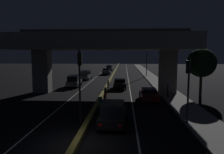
# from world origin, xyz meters

# --- Properties ---
(ground_plane) EXTENTS (200.00, 200.00, 0.00)m
(ground_plane) POSITION_xyz_m (0.00, 0.00, 0.00)
(ground_plane) COLOR black
(lane_line_left_inner) EXTENTS (0.12, 126.00, 0.00)m
(lane_line_left_inner) POSITION_xyz_m (-3.56, 35.00, 0.00)
(lane_line_left_inner) COLOR beige
(lane_line_left_inner) RESTS_ON ground_plane
(lane_line_right_inner) EXTENTS (0.12, 126.00, 0.00)m
(lane_line_right_inner) POSITION_xyz_m (3.56, 35.00, 0.00)
(lane_line_right_inner) COLOR beige
(lane_line_right_inner) RESTS_ON ground_plane
(median_divider) EXTENTS (0.37, 126.00, 0.35)m
(median_divider) POSITION_xyz_m (0.00, 35.00, 0.18)
(median_divider) COLOR olive
(median_divider) RESTS_ON ground_plane
(sidewalk_right) EXTENTS (2.85, 126.00, 0.16)m
(sidewalk_right) POSITION_xyz_m (8.65, 28.00, 0.08)
(sidewalk_right) COLOR gray
(sidewalk_right) RESTS_ON ground_plane
(elevated_overpass) EXTENTS (22.24, 11.52, 8.45)m
(elevated_overpass) POSITION_xyz_m (0.00, 16.87, 6.35)
(elevated_overpass) COLOR gray
(elevated_overpass) RESTS_ON ground_plane
(traffic_light_left_of_median) EXTENTS (0.30, 0.49, 5.51)m
(traffic_light_left_of_median) POSITION_xyz_m (-0.59, 3.99, 3.74)
(traffic_light_left_of_median) COLOR black
(traffic_light_left_of_median) RESTS_ON ground_plane
(traffic_light_right_of_median) EXTENTS (0.30, 0.49, 4.95)m
(traffic_light_right_of_median) POSITION_xyz_m (7.33, 3.99, 3.38)
(traffic_light_right_of_median) COLOR black
(traffic_light_right_of_median) RESTS_ON ground_plane
(street_lamp) EXTENTS (2.37, 0.32, 7.25)m
(street_lamp) POSITION_xyz_m (7.49, 38.53, 4.35)
(street_lamp) COLOR #2D2D30
(street_lamp) RESTS_ON ground_plane
(car_black_lead) EXTENTS (2.05, 4.18, 1.69)m
(car_black_lead) POSITION_xyz_m (1.88, 3.55, 0.88)
(car_black_lead) COLOR black
(car_black_lead) RESTS_ON ground_plane
(car_dark_red_second) EXTENTS (1.94, 4.63, 1.41)m
(car_dark_red_second) POSITION_xyz_m (5.44, 12.13, 0.74)
(car_dark_red_second) COLOR #591414
(car_dark_red_second) RESTS_ON ground_plane
(car_black_third) EXTENTS (1.95, 3.95, 1.47)m
(car_black_third) POSITION_xyz_m (2.07, 20.51, 0.75)
(car_black_third) COLOR black
(car_black_third) RESTS_ON ground_plane
(car_grey_lead_oncoming) EXTENTS (2.13, 4.69, 1.79)m
(car_grey_lead_oncoming) POSITION_xyz_m (-5.26, 22.23, 0.94)
(car_grey_lead_oncoming) COLOR #515459
(car_grey_lead_oncoming) RESTS_ON ground_plane
(car_grey_second_oncoming) EXTENTS (2.03, 4.59, 1.82)m
(car_grey_second_oncoming) POSITION_xyz_m (-5.13, 31.62, 0.96)
(car_grey_second_oncoming) COLOR #515459
(car_grey_second_oncoming) RESTS_ON ground_plane
(car_grey_third_oncoming) EXTENTS (2.15, 4.46, 1.52)m
(car_grey_third_oncoming) POSITION_xyz_m (-1.81, 42.81, 0.80)
(car_grey_third_oncoming) COLOR #515459
(car_grey_third_oncoming) RESTS_ON ground_plane
(car_grey_fourth_oncoming) EXTENTS (2.07, 4.22, 1.71)m
(car_grey_fourth_oncoming) POSITION_xyz_m (-1.77, 54.56, 0.91)
(car_grey_fourth_oncoming) COLOR #515459
(car_grey_fourth_oncoming) RESTS_ON ground_plane
(motorcycle_black_filtering_near) EXTENTS (0.33, 1.87, 1.48)m
(motorcycle_black_filtering_near) POSITION_xyz_m (0.64, 6.89, 0.63)
(motorcycle_black_filtering_near) COLOR black
(motorcycle_black_filtering_near) RESTS_ON ground_plane
(motorcycle_red_filtering_mid) EXTENTS (0.34, 1.92, 1.46)m
(motorcycle_red_filtering_mid) POSITION_xyz_m (0.58, 12.41, 0.62)
(motorcycle_red_filtering_mid) COLOR black
(motorcycle_red_filtering_mid) RESTS_ON ground_plane
(motorcycle_white_filtering_far) EXTENTS (0.32, 1.92, 1.50)m
(motorcycle_white_filtering_far) POSITION_xyz_m (0.45, 18.80, 0.63)
(motorcycle_white_filtering_far) COLOR black
(motorcycle_white_filtering_far) RESTS_ON ground_plane
(pedestrian_on_sidewalk) EXTENTS (0.31, 0.31, 1.66)m
(pedestrian_on_sidewalk) POSITION_xyz_m (7.84, 13.60, 1.00)
(pedestrian_on_sidewalk) COLOR #2D261E
(pedestrian_on_sidewalk) RESTS_ON sidewalk_right
(roadside_tree_kerbside_near) EXTENTS (3.50, 3.50, 5.87)m
(roadside_tree_kerbside_near) POSITION_xyz_m (12.07, 15.09, 4.10)
(roadside_tree_kerbside_near) COLOR #38281C
(roadside_tree_kerbside_near) RESTS_ON ground_plane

